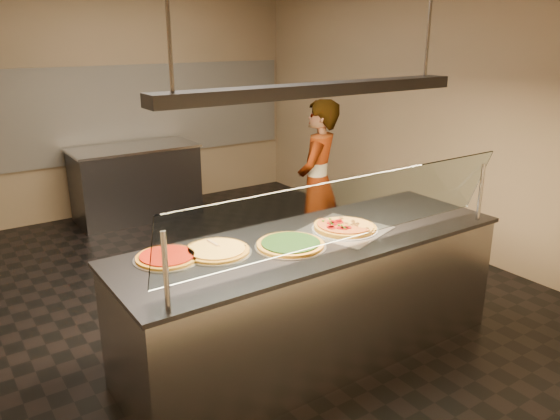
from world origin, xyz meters
TOP-DOWN VIEW (x-y plane):
  - ground at (0.00, 0.00)m, footprint 5.00×6.00m
  - wall_back at (0.00, 3.01)m, footprint 5.00×0.02m
  - wall_right at (2.51, 0.00)m, footprint 0.02×6.00m
  - tile_band at (0.00, 2.98)m, footprint 4.90×0.02m
  - serving_counter at (-0.03, -1.26)m, footprint 2.87×0.94m
  - sneeze_guard at (-0.03, -1.60)m, footprint 2.63×0.18m
  - perforated_tray at (0.25, -1.25)m, footprint 0.69×0.69m
  - half_pizza_pepperoni at (0.14, -1.25)m, footprint 0.36×0.50m
  - half_pizza_sausage at (0.35, -1.25)m, footprint 0.36×0.50m
  - pizza_spinach at (-0.26, -1.29)m, footprint 0.49×0.49m
  - pizza_cheese at (-0.72, -1.10)m, footprint 0.46×0.46m
  - pizza_tomato at (-1.03, -1.02)m, footprint 0.42×0.42m
  - pizza_spatula at (-0.66, -1.05)m, footprint 0.18×0.23m
  - prep_table at (0.04, 2.55)m, footprint 1.55×0.74m
  - worker at (1.07, 0.11)m, footprint 0.74×0.68m
  - heat_lamp_housing at (-0.03, -1.26)m, footprint 2.30×0.18m
  - lamp_rod_right at (0.97, -1.26)m, footprint 0.02×0.02m

SIDE VIEW (x-z plane):
  - ground at x=0.00m, z-range -0.02..0.00m
  - serving_counter at x=-0.03m, z-range 0.00..0.93m
  - prep_table at x=0.04m, z-range 0.00..0.93m
  - worker at x=1.07m, z-range 0.00..1.69m
  - perforated_tray at x=0.25m, z-range 0.93..0.94m
  - pizza_tomato at x=-1.03m, z-range 0.93..0.96m
  - pizza_cheese at x=-0.72m, z-range 0.93..0.96m
  - pizza_spinach at x=-0.26m, z-range 0.93..0.96m
  - half_pizza_sausage at x=0.35m, z-range 0.94..0.98m
  - pizza_spatula at x=-0.66m, z-range 0.95..0.97m
  - half_pizza_pepperoni at x=0.14m, z-range 0.94..0.99m
  - sneeze_guard at x=-0.03m, z-range 0.96..1.49m
  - tile_band at x=0.00m, z-range 0.70..1.90m
  - wall_back at x=0.00m, z-range 0.00..3.00m
  - wall_right at x=2.51m, z-range 0.00..3.00m
  - heat_lamp_housing at x=-0.03m, z-range 1.91..1.99m
  - lamp_rod_right at x=0.97m, z-range 1.99..3.00m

